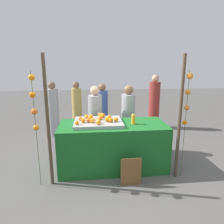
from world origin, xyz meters
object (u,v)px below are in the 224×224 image
Objects in this scene: juice_bottle at (133,119)px; vendor_right at (128,121)px; orange_0 at (91,117)px; chalkboard_sign at (131,172)px; stall_counter at (113,146)px; vendor_left at (95,122)px; orange_1 at (80,119)px.

vendor_right is (0.05, 0.80, -0.26)m from juice_bottle.
vendor_right reaches higher than juice_bottle.
chalkboard_sign is (0.65, -0.87, -0.75)m from orange_0.
stall_counter is 0.84m from vendor_left.
vendor_left is at bearing 64.25° from orange_1.
vendor_left is at bearing 111.54° from chalkboard_sign.
orange_1 is 1.02m from juice_bottle.
orange_0 is 0.42× the size of juice_bottle.
juice_bottle is 0.84m from vendor_right.
vendor_left is (0.10, 0.52, -0.27)m from orange_0.
orange_0 is 0.23m from orange_1.
orange_0 is 0.05× the size of vendor_right.
vendor_left reaches higher than stall_counter.
orange_0 is (-0.41, 0.21, 0.55)m from stall_counter.
vendor_right is at bearing 31.57° from orange_1.
stall_counter is 27.73× the size of orange_1.
stall_counter is at bearing -10.09° from orange_1.
chalkboard_sign is 1.51m from vendor_right.
juice_bottle is (1.00, -0.15, -0.00)m from orange_1.
stall_counter is 0.72m from orange_0.
orange_0 is 1.12× the size of orange_1.
juice_bottle is at bearing -93.60° from vendor_right.
stall_counter is 0.73m from chalkboard_sign.
chalkboard_sign is at bearing -103.88° from juice_bottle.
orange_0 is 0.05× the size of vendor_left.
vendor_right is at bearing 59.98° from stall_counter.
orange_1 is 1.37m from chalkboard_sign.
orange_1 is 0.05× the size of vendor_right.
orange_0 is 0.60m from vendor_left.
orange_0 is 1.05m from vendor_right.
orange_1 is at bearing -148.43° from vendor_right.
vendor_right is at bearing 1.79° from vendor_left.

